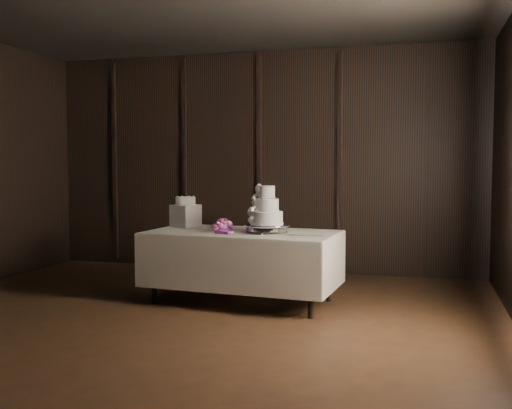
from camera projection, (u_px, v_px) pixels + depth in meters
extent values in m
cube|color=black|center=(150.00, 344.00, 4.97)|extent=(6.04, 7.04, 0.04)
cube|color=black|center=(260.00, 162.00, 8.25)|extent=(6.04, 0.04, 3.04)
cube|color=beige|center=(242.00, 232.00, 6.32)|extent=(2.06, 1.19, 0.01)
cube|color=white|center=(242.00, 269.00, 6.35)|extent=(1.89, 1.06, 0.71)
cylinder|color=silver|center=(267.00, 229.00, 6.19)|extent=(0.55, 0.55, 0.09)
cylinder|color=white|center=(267.00, 218.00, 6.18)|extent=(0.33, 0.33, 0.13)
cylinder|color=white|center=(267.00, 205.00, 6.18)|extent=(0.24, 0.24, 0.13)
cylinder|color=white|center=(267.00, 192.00, 6.17)|extent=(0.17, 0.17, 0.13)
cube|color=white|center=(186.00, 216.00, 6.80)|extent=(0.34, 0.34, 0.25)
cylinder|color=white|center=(186.00, 201.00, 6.79)|extent=(0.28, 0.28, 0.09)
cube|color=silver|center=(301.00, 236.00, 5.92)|extent=(0.37, 0.06, 0.01)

